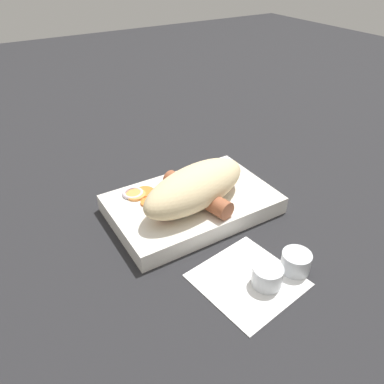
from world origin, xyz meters
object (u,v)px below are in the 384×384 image
(bread_roll, at_px, (195,187))
(sausage, at_px, (197,194))
(food_tray, at_px, (192,204))
(condiment_cup_far, at_px, (296,263))
(condiment_cup_near, at_px, (266,278))

(bread_roll, bearing_deg, sausage, -147.48)
(food_tray, xyz_separation_m, bread_roll, (0.01, 0.02, 0.05))
(food_tray, bearing_deg, sausage, 96.25)
(sausage, bearing_deg, food_tray, -83.75)
(food_tray, bearing_deg, condiment_cup_far, 104.85)
(bread_roll, height_order, sausage, bread_roll)
(condiment_cup_near, bearing_deg, sausage, -91.32)
(sausage, relative_size, condiment_cup_far, 3.91)
(bread_roll, distance_m, condiment_cup_far, 0.19)
(sausage, height_order, condiment_cup_far, sausage)
(sausage, height_order, condiment_cup_near, sausage)
(sausage, relative_size, condiment_cup_near, 3.91)
(food_tray, xyz_separation_m, condiment_cup_far, (-0.05, 0.19, -0.00))
(condiment_cup_near, distance_m, condiment_cup_far, 0.05)
(sausage, xyz_separation_m, condiment_cup_near, (0.00, 0.18, -0.03))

